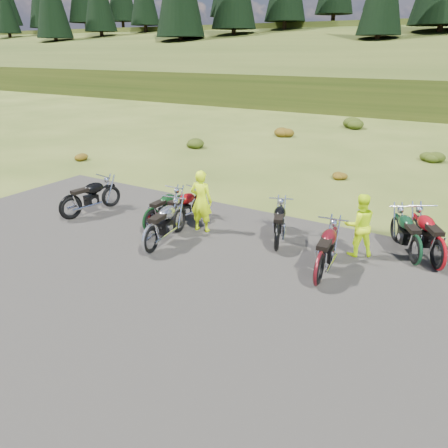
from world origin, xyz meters
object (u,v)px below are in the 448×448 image
Objects in this scene: motorcycle_0 at (72,220)px; motorcycle_7 at (413,265)px; person_middle at (201,202)px; motorcycle_3 at (152,254)px.

motorcycle_7 is (9.77, 2.27, 0.00)m from motorcycle_0.
motorcycle_7 is at bearing -66.98° from motorcycle_0.
person_middle reaches higher than motorcycle_7.
person_middle reaches higher than motorcycle_3.
motorcycle_0 is 0.98× the size of motorcycle_3.
motorcycle_7 is (6.01, 2.90, 0.00)m from motorcycle_3.
motorcycle_3 is (3.76, -0.63, 0.00)m from motorcycle_0.
motorcycle_0 is 10.03m from motorcycle_7.
motorcycle_3 is 1.26× the size of person_middle.
motorcycle_3 is at bearing 74.32° from person_middle.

